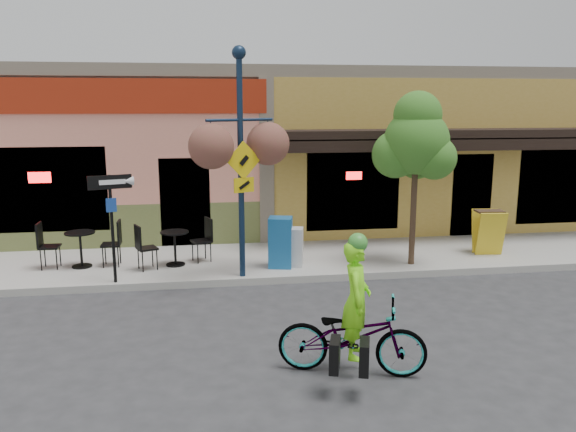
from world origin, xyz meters
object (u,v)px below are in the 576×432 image
Objects in this scene: lamp_post at (241,165)px; newspaper_box_blue at (280,242)px; newspaper_box_grey at (294,247)px; one_way_sign at (112,229)px; bicycle at (352,336)px; cyclist_rider at (356,317)px; street_tree at (415,179)px; building at (284,146)px.

newspaper_box_blue is at bearing 6.84° from lamp_post.
newspaper_box_blue is at bearing -160.08° from newspaper_box_grey.
one_way_sign is 2.54× the size of newspaper_box_grey.
bicycle is 0.44× the size of lamp_post.
cyclist_rider is (0.05, 0.00, 0.27)m from bicycle.
bicycle is 0.53× the size of street_tree.
building is 6.75m from street_tree.
lamp_post is 2.76m from one_way_sign.
newspaper_box_grey is at bearing 175.02° from street_tree.
lamp_post is at bearing -16.63° from one_way_sign.
newspaper_box_grey is (0.29, 0.03, -0.12)m from newspaper_box_blue.
lamp_post is at bearing -140.32° from newspaper_box_grey.
building is 6.51m from newspaper_box_grey.
bicycle is at bearing -93.30° from building.
lamp_post is (-1.81, -6.80, 0.16)m from building.
building is 6.54m from newspaper_box_blue.
lamp_post is 5.43× the size of newspaper_box_grey.
cyclist_rider is at bearing -65.16° from one_way_sign.
newspaper_box_blue is 0.32m from newspaper_box_grey.
lamp_post is 3.73m from street_tree.
one_way_sign is at bearing -157.26° from newspaper_box_blue.
bicycle is 4.64m from newspaper_box_blue.
street_tree is (1.89, -6.47, -0.23)m from building.
newspaper_box_blue is at bearing 21.51° from bicycle.
street_tree reaches higher than newspaper_box_grey.
cyclist_rider is 0.75× the size of one_way_sign.
newspaper_box_blue is 0.29× the size of street_tree.
newspaper_box_blue is (3.34, 0.57, -0.52)m from one_way_sign.
lamp_post reaches higher than cyclist_rider.
street_tree is at bearing -11.72° from cyclist_rider.
cyclist_rider is 4.58m from lamp_post.
cyclist_rider is at bearing -72.63° from bicycle.
building reaches higher than street_tree.
bicycle is at bearing 107.37° from cyclist_rider.
one_way_sign reaches higher than bicycle.
bicycle is at bearing -65.54° from one_way_sign.
cyclist_rider reaches higher than newspaper_box_blue.
building is 11.06m from bicycle.
cyclist_rider is (-0.58, -10.91, -1.46)m from building.
cyclist_rider is 0.35× the size of lamp_post.
lamp_post is 1.99m from newspaper_box_blue.
building is 16.91× the size of newspaper_box_blue.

